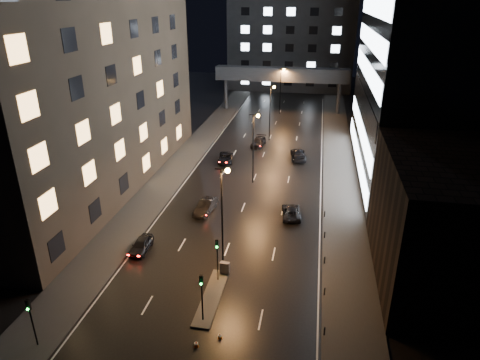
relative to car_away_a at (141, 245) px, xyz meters
The scene contains 26 objects.
ground 33.05m from the car_away_a, 74.51° to the left, with size 160.00×160.00×0.00m, color black.
sidewalk_left 27.10m from the car_away_a, 97.80° to the left, with size 5.00×110.00×0.15m, color #383533.
sidewalk_right 34.28m from the car_away_a, 51.53° to the left, with size 5.00×110.00×0.15m, color #383533.
building_left 28.48m from the car_away_a, 130.81° to the left, with size 15.00×48.00×40.00m, color #2D2319.
building_right_low 29.32m from the car_away_a, ahead, with size 10.00×18.00×12.00m, color black.
building_right_glass 48.94m from the car_away_a, 39.45° to the left, with size 20.00×36.00×45.00m, color black.
building_far 91.04m from the car_away_a, 84.39° to the left, with size 34.00×14.00×25.00m, color #333335.
skybridge 62.93m from the car_away_a, 81.88° to the left, with size 30.00×3.00×10.00m.
median_island 11.03m from the car_away_a, 34.03° to the right, with size 1.60×8.00×0.15m, color #383533.
traffic_signal_near 10.13m from the car_away_a, 21.91° to the right, with size 0.28×0.34×4.40m.
traffic_signal_far 13.16m from the car_away_a, 45.14° to the right, with size 0.28×0.34×4.40m.
traffic_signal_corner 14.60m from the car_away_a, 100.69° to the right, with size 0.28×0.34×4.40m.
bollard_row 19.10m from the car_away_a, ahead, with size 0.12×25.12×0.90m.
streetlight_near 10.70m from the car_away_a, ahead, with size 1.45×0.50×10.15m.
streetlight_mid_a 22.54m from the car_away_a, 65.63° to the left, with size 1.45×0.50×10.15m.
streetlight_mid_b 41.25m from the car_away_a, 77.29° to the left, with size 1.45×0.50×10.15m.
streetlight_far 60.79m from the car_away_a, 81.46° to the left, with size 1.45×0.50×10.15m.
car_away_a is the anchor object (origin of this frame).
car_away_b 10.67m from the car_away_a, 65.27° to the left, with size 1.64×4.70×1.55m, color black.
car_away_c 27.46m from the car_away_a, 83.31° to the left, with size 2.26×4.89×1.36m, color black.
car_away_d 36.94m from the car_away_a, 78.56° to the left, with size 2.05×5.05×1.47m, color black.
car_toward_a 18.29m from the car_away_a, 34.90° to the left, with size 2.15×4.67×1.30m, color black.
car_toward_b 34.12m from the car_away_a, 64.47° to the left, with size 2.31×5.68×1.65m, color black.
utility_cabinet 9.84m from the car_away_a, 14.49° to the right, with size 0.91×0.44×1.15m, color #535255.
cone_a 15.24m from the car_away_a, 52.11° to the right, with size 0.39×0.39×0.53m, color #FF580D.
cone_b 15.41m from the car_away_a, 44.71° to the right, with size 0.38×0.38×0.46m, color orange.
Camera 1 is at (8.35, -27.93, 24.84)m, focal length 32.00 mm.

